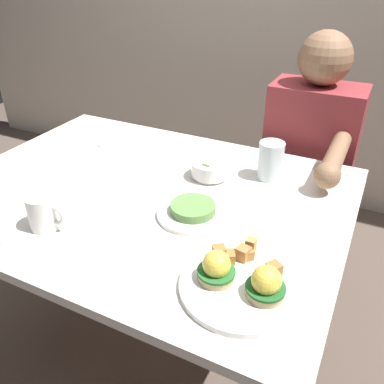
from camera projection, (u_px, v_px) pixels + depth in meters
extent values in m
plane|color=brown|center=(155.00, 350.00, 1.60)|extent=(6.00, 6.00, 0.00)
cube|color=white|center=(144.00, 195.00, 1.23)|extent=(1.20, 0.90, 0.03)
cube|color=#4C6BB7|center=(50.00, 272.00, 0.92)|extent=(1.20, 0.06, 0.00)
cube|color=#4C6BB7|center=(200.00, 143.00, 1.53)|extent=(1.20, 0.06, 0.00)
cube|color=brown|center=(96.00, 195.00, 1.94)|extent=(0.06, 0.06, 0.71)
cube|color=brown|center=(330.00, 262.00, 1.52)|extent=(0.06, 0.06, 0.71)
cylinder|color=white|center=(241.00, 286.00, 0.87)|extent=(0.27, 0.27, 0.01)
cylinder|color=tan|center=(216.00, 275.00, 0.87)|extent=(0.08, 0.08, 0.02)
cylinder|color=#286B2D|center=(216.00, 271.00, 0.86)|extent=(0.08, 0.08, 0.01)
sphere|color=yellow|center=(217.00, 264.00, 0.85)|extent=(0.06, 0.06, 0.06)
cylinder|color=tan|center=(265.00, 292.00, 0.83)|extent=(0.08, 0.08, 0.02)
cylinder|color=#236028|center=(265.00, 288.00, 0.82)|extent=(0.08, 0.08, 0.01)
sphere|color=yellow|center=(266.00, 280.00, 0.81)|extent=(0.06, 0.06, 0.06)
cube|color=#AD7038|center=(249.00, 254.00, 0.93)|extent=(0.03, 0.03, 0.02)
cube|color=#AD7038|center=(274.00, 270.00, 0.88)|extent=(0.04, 0.04, 0.03)
cube|color=#B77A42|center=(243.00, 253.00, 0.92)|extent=(0.03, 0.03, 0.03)
cube|color=#AD7038|center=(219.00, 253.00, 0.92)|extent=(0.04, 0.04, 0.03)
cube|color=#AD7038|center=(228.00, 257.00, 0.92)|extent=(0.04, 0.04, 0.03)
cube|color=tan|center=(251.00, 245.00, 0.95)|extent=(0.02, 0.02, 0.04)
cylinder|color=white|center=(210.00, 176.00, 1.29)|extent=(0.10, 0.10, 0.01)
cylinder|color=white|center=(210.00, 168.00, 1.28)|extent=(0.12, 0.12, 0.04)
cube|color=#B7E093|center=(211.00, 169.00, 1.29)|extent=(0.04, 0.04, 0.03)
cube|color=#F4DB66|center=(204.00, 166.00, 1.28)|extent=(0.03, 0.03, 0.02)
cube|color=#EA6B70|center=(200.00, 168.00, 1.28)|extent=(0.04, 0.04, 0.03)
cube|color=#EA6B70|center=(220.00, 169.00, 1.27)|extent=(0.03, 0.03, 0.02)
cube|color=#F4A85B|center=(207.00, 168.00, 1.28)|extent=(0.03, 0.03, 0.02)
cube|color=#B7E093|center=(208.00, 167.00, 1.26)|extent=(0.03, 0.03, 0.03)
cube|color=#F4DB66|center=(211.00, 164.00, 1.30)|extent=(0.03, 0.03, 0.03)
cube|color=#F4A85B|center=(215.00, 168.00, 1.29)|extent=(0.03, 0.03, 0.02)
cube|color=#F4DB66|center=(202.00, 169.00, 1.27)|extent=(0.03, 0.03, 0.02)
cylinder|color=white|center=(43.00, 212.00, 1.04)|extent=(0.08, 0.08, 0.09)
cylinder|color=black|center=(40.00, 198.00, 1.02)|extent=(0.07, 0.07, 0.01)
torus|color=white|center=(56.00, 215.00, 1.02)|extent=(0.06, 0.01, 0.06)
cube|color=silver|center=(116.00, 138.00, 1.57)|extent=(0.02, 0.12, 0.00)
cube|color=silver|center=(102.00, 145.00, 1.51)|extent=(0.03, 0.04, 0.00)
cylinder|color=silver|center=(271.00, 161.00, 1.26)|extent=(0.08, 0.08, 0.12)
cylinder|color=silver|center=(270.00, 168.00, 1.28)|extent=(0.07, 0.07, 0.07)
cylinder|color=white|center=(193.00, 213.00, 1.11)|extent=(0.20, 0.20, 0.01)
cylinder|color=#66934C|center=(193.00, 208.00, 1.10)|extent=(0.12, 0.12, 0.02)
cylinder|color=#33333D|center=(269.00, 250.00, 1.79)|extent=(0.11, 0.11, 0.45)
cylinder|color=#33333D|center=(309.00, 262.00, 1.72)|extent=(0.11, 0.11, 0.45)
cube|color=#993338|center=(310.00, 148.00, 1.58)|extent=(0.34, 0.20, 0.50)
sphere|color=#936B4C|center=(325.00, 58.00, 1.41)|extent=(0.19, 0.19, 0.19)
cylinder|color=#936B4C|center=(336.00, 156.00, 1.30)|extent=(0.06, 0.30, 0.06)
sphere|color=#936B4C|center=(327.00, 176.00, 1.18)|extent=(0.08, 0.08, 0.08)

